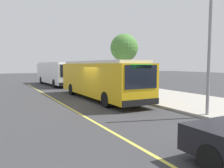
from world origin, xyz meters
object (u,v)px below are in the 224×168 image
object	(u,v)px
transit_bus_second	(56,73)
waiting_bench	(130,85)
transit_bus_main	(100,78)
pedestrian_commuter	(112,80)
route_sign_post	(128,73)

from	to	relation	value
transit_bus_second	waiting_bench	xyz separation A→B (m)	(10.82, 4.56, -0.98)
transit_bus_main	pedestrian_commuter	world-z (taller)	transit_bus_main
transit_bus_main	transit_bus_second	xyz separation A→B (m)	(-13.65, -0.04, -0.00)
transit_bus_main	waiting_bench	world-z (taller)	transit_bus_main
transit_bus_second	pedestrian_commuter	world-z (taller)	transit_bus_second
waiting_bench	pedestrian_commuter	size ratio (longest dim) A/B	0.95
transit_bus_main	route_sign_post	distance (m)	2.37
waiting_bench	transit_bus_main	bearing A→B (deg)	-57.92
waiting_bench	transit_bus_second	bearing A→B (deg)	-157.14
transit_bus_second	route_sign_post	xyz separation A→B (m)	(14.04, 2.36, 0.34)
transit_bus_main	waiting_bench	distance (m)	5.42
route_sign_post	pedestrian_commuter	world-z (taller)	route_sign_post
transit_bus_second	waiting_bench	size ratio (longest dim) A/B	6.66
transit_bus_main	transit_bus_second	world-z (taller)	same
route_sign_post	transit_bus_main	bearing A→B (deg)	-99.43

